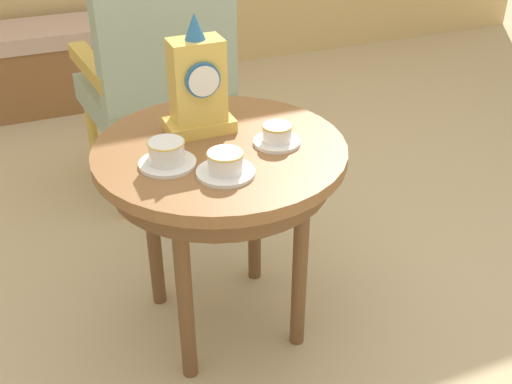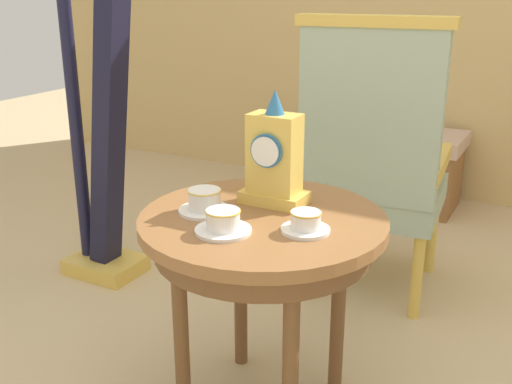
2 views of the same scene
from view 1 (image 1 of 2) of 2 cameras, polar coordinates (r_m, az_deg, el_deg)
The scene contains 8 objects.
ground_plane at distance 2.14m, azimuth -1.09°, elevation -10.04°, with size 10.00×10.00×0.00m, color tan.
side_table at distance 1.75m, azimuth -3.23°, elevation 1.96°, with size 0.70×0.70×0.63m.
teacup_left at distance 1.62m, azimuth -8.09°, elevation 3.38°, with size 0.15×0.15×0.07m.
teacup_right at distance 1.56m, azimuth -2.79°, elevation 2.50°, with size 0.15×0.15×0.06m.
teacup_center at distance 1.71m, azimuth 1.91°, elevation 5.15°, with size 0.13×0.13×0.06m.
mantel_clock at distance 1.75m, azimuth -5.31°, elevation 9.53°, with size 0.19×0.11×0.34m.
armchair at distance 2.49m, azimuth -8.87°, elevation 11.80°, with size 0.59×0.58×1.14m.
window_bench at distance 3.65m, azimuth -18.42°, elevation 10.80°, with size 1.00×0.40×0.44m.
Camera 1 is at (-0.57, -1.49, 1.42)m, focal length 44.09 mm.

